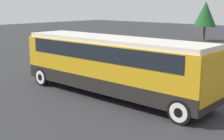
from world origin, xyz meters
TOP-DOWN VIEW (x-y plane):
  - ground_plane at (0.00, 0.00)m, footprint 120.00×120.00m
  - tour_bus at (0.10, 0.00)m, footprint 11.21×2.68m
  - parked_car_near at (-1.33, 5.48)m, footprint 4.15×1.92m
  - parked_car_mid at (1.83, 7.76)m, footprint 4.50×1.82m
  - tree_center at (-7.92, 27.29)m, footprint 2.95×2.95m

SIDE VIEW (x-z plane):
  - ground_plane at x=0.00m, z-range 0.00..0.00m
  - parked_car_near at x=-1.33m, z-range 0.01..1.30m
  - parked_car_mid at x=1.83m, z-range 0.00..1.48m
  - tour_bus at x=0.10m, z-range 0.32..3.45m
  - tree_center at x=-7.92m, z-range 0.95..6.17m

